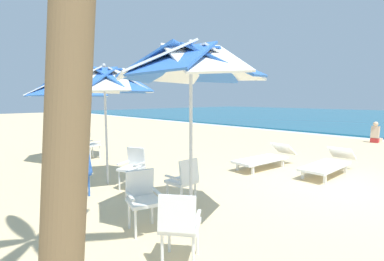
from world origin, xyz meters
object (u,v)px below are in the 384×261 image
at_px(plastic_chair_0, 179,223).
at_px(plastic_chair_7, 66,149).
at_px(plastic_chair_2, 184,179).
at_px(beach_umbrella_1, 105,82).
at_px(beach_umbrella_0, 191,65).
at_px(plastic_chair_1, 143,196).
at_px(plastic_chair_5, 89,144).
at_px(sun_lounger_1, 329,164).
at_px(plastic_chair_4, 78,173).
at_px(sun_lounger_2, 266,158).
at_px(beachgoer_seated, 376,136).
at_px(plastic_chair_3, 133,165).
at_px(plastic_chair_6, 72,140).
at_px(beach_umbrella_2, 68,88).

relative_size(plastic_chair_0, plastic_chair_7, 1.00).
relative_size(plastic_chair_2, beach_umbrella_1, 0.33).
xyz_separation_m(beach_umbrella_0, plastic_chair_1, (-0.32, -0.66, -1.90)).
height_order(plastic_chair_5, sun_lounger_1, plastic_chair_5).
xyz_separation_m(beach_umbrella_0, plastic_chair_4, (-2.23, -0.85, -1.90)).
bearing_deg(plastic_chair_5, beach_umbrella_0, -8.28).
bearing_deg(plastic_chair_7, sun_lounger_1, 39.41).
bearing_deg(sun_lounger_2, beach_umbrella_1, -112.40).
xyz_separation_m(beach_umbrella_0, plastic_chair_2, (-0.57, 0.37, -1.90)).
relative_size(beach_umbrella_1, beachgoer_seated, 2.88).
relative_size(beach_umbrella_0, sun_lounger_2, 1.26).
bearing_deg(plastic_chair_3, plastic_chair_6, 174.63).
distance_m(beach_umbrella_1, plastic_chair_6, 4.34).
bearing_deg(beach_umbrella_2, beachgoer_seated, 63.81).
distance_m(beach_umbrella_0, plastic_chair_1, 2.04).
relative_size(plastic_chair_4, plastic_chair_5, 1.00).
bearing_deg(plastic_chair_2, plastic_chair_4, -143.81).
height_order(plastic_chair_6, beachgoer_seated, beachgoer_seated).
distance_m(plastic_chair_0, plastic_chair_2, 1.78).
bearing_deg(plastic_chair_3, beach_umbrella_2, 178.84).
relative_size(plastic_chair_2, plastic_chair_3, 1.00).
height_order(plastic_chair_2, beach_umbrella_1, beach_umbrella_1).
bearing_deg(beach_umbrella_2, sun_lounger_1, 33.63).
bearing_deg(sun_lounger_2, plastic_chair_5, -144.98).
distance_m(plastic_chair_5, sun_lounger_2, 5.40).
height_order(plastic_chair_1, plastic_chair_4, same).
height_order(beach_umbrella_0, plastic_chair_6, beach_umbrella_0).
bearing_deg(beach_umbrella_1, plastic_chair_7, -178.31).
bearing_deg(plastic_chair_1, plastic_chair_4, -174.32).
bearing_deg(sun_lounger_1, plastic_chair_7, -140.59).
distance_m(plastic_chair_4, sun_lounger_1, 5.87).
xyz_separation_m(plastic_chair_0, plastic_chair_3, (-2.81, 1.11, 0.00)).
relative_size(beach_umbrella_2, sun_lounger_1, 1.22).
relative_size(plastic_chair_3, beach_umbrella_2, 0.33).
bearing_deg(beach_umbrella_2, sun_lounger_2, 37.43).
bearing_deg(plastic_chair_7, plastic_chair_1, -7.12).
relative_size(plastic_chair_7, beachgoer_seated, 0.94).
bearing_deg(sun_lounger_1, sun_lounger_2, -160.61).
bearing_deg(plastic_chair_6, beach_umbrella_1, -9.89).
xyz_separation_m(plastic_chair_5, plastic_chair_6, (-1.09, -0.12, 0.00)).
bearing_deg(beach_umbrella_2, plastic_chair_5, 62.54).
relative_size(plastic_chair_2, beachgoer_seated, 0.94).
bearing_deg(plastic_chair_6, plastic_chair_1, -12.02).
distance_m(plastic_chair_7, sun_lounger_2, 5.61).
height_order(beach_umbrella_0, beach_umbrella_1, beach_umbrella_0).
height_order(plastic_chair_1, sun_lounger_2, plastic_chair_1).
bearing_deg(beach_umbrella_1, beach_umbrella_0, -0.22).
bearing_deg(beach_umbrella_0, plastic_chair_2, 147.38).
height_order(plastic_chair_3, beach_umbrella_2, beach_umbrella_2).
height_order(plastic_chair_0, sun_lounger_2, plastic_chair_0).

